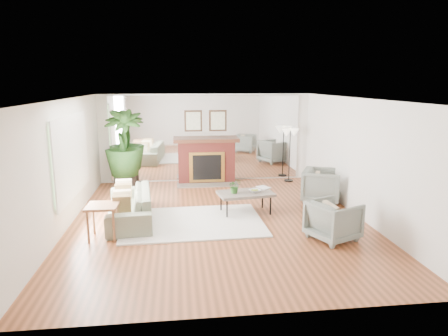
{
  "coord_description": "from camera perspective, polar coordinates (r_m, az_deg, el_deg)",
  "views": [
    {
      "loc": [
        -0.81,
        -7.87,
        2.82
      ],
      "look_at": [
        0.19,
        0.6,
        0.98
      ],
      "focal_mm": 32.0,
      "sensor_mm": 36.0,
      "label": 1
    }
  ],
  "objects": [
    {
      "name": "fruit_bowl",
      "position": [
        8.73,
        4.42,
        -3.28
      ],
      "size": [
        0.31,
        0.31,
        0.06
      ],
      "primitive_type": "imported",
      "rotation": [
        0.0,
        0.0,
        0.28
      ],
      "color": "#95633B",
      "rests_on": "coffee_table"
    },
    {
      "name": "window_panel",
      "position": [
        8.67,
        -20.99,
        1.59
      ],
      "size": [
        0.04,
        2.4,
        1.5
      ],
      "primitive_type": "cube",
      "color": "#B2E09E",
      "rests_on": "wall_left"
    },
    {
      "name": "wall_left",
      "position": [
        8.32,
        -21.8,
        0.4
      ],
      "size": [
        0.02,
        7.0,
        2.5
      ],
      "primitive_type": "cube",
      "color": "silver",
      "rests_on": "ground"
    },
    {
      "name": "book",
      "position": [
        9.04,
        5.12,
        -2.89
      ],
      "size": [
        0.33,
        0.36,
        0.02
      ],
      "primitive_type": "imported",
      "rotation": [
        0.0,
        0.0,
        0.46
      ],
      "color": "#95633B",
      "rests_on": "coffee_table"
    },
    {
      "name": "potted_ficus",
      "position": [
        11.2,
        -14.16,
        3.06
      ],
      "size": [
        1.11,
        1.11,
        2.1
      ],
      "color": "black",
      "rests_on": "ground"
    },
    {
      "name": "mirror_panel",
      "position": [
        11.48,
        -2.63,
        4.29
      ],
      "size": [
        5.4,
        0.04,
        2.4
      ],
      "primitive_type": "cube",
      "color": "silver",
      "rests_on": "wall_back"
    },
    {
      "name": "floor_lamp",
      "position": [
        11.53,
        9.43,
        4.44
      ],
      "size": [
        0.5,
        0.28,
        1.53
      ],
      "color": "black",
      "rests_on": "ground"
    },
    {
      "name": "sofa",
      "position": [
        8.54,
        -13.34,
        -5.21
      ],
      "size": [
        1.05,
        2.26,
        0.64
      ],
      "primitive_type": "imported",
      "rotation": [
        0.0,
        0.0,
        -1.48
      ],
      "color": "gray",
      "rests_on": "ground"
    },
    {
      "name": "wall_back",
      "position": [
        11.5,
        -2.64,
        4.3
      ],
      "size": [
        6.0,
        0.02,
        2.5
      ],
      "primitive_type": "cube",
      "color": "silver",
      "rests_on": "ground"
    },
    {
      "name": "armchair_back",
      "position": [
        9.82,
        13.83,
        -2.46
      ],
      "size": [
        1.17,
        1.16,
        0.8
      ],
      "primitive_type": "imported",
      "rotation": [
        0.0,
        0.0,
        1.12
      ],
      "color": "gray",
      "rests_on": "ground"
    },
    {
      "name": "armchair_front",
      "position": [
        7.58,
        15.36,
        -7.21
      ],
      "size": [
        1.05,
        1.04,
        0.73
      ],
      "primitive_type": "imported",
      "rotation": [
        0.0,
        0.0,
        2.0
      ],
      "color": "gray",
      "rests_on": "ground"
    },
    {
      "name": "wall_right",
      "position": [
        8.88,
        18.73,
        1.33
      ],
      "size": [
        0.02,
        7.0,
        2.5
      ],
      "primitive_type": "cube",
      "color": "silver",
      "rests_on": "ground"
    },
    {
      "name": "ground",
      "position": [
        8.4,
        -0.82,
        -7.46
      ],
      "size": [
        7.0,
        7.0,
        0.0
      ],
      "primitive_type": "plane",
      "color": "brown",
      "rests_on": "ground"
    },
    {
      "name": "side_table",
      "position": [
        7.64,
        -16.96,
        -5.8
      ],
      "size": [
        0.57,
        0.57,
        0.64
      ],
      "rotation": [
        0.0,
        0.0,
        -0.02
      ],
      "color": "#95633B",
      "rests_on": "ground"
    },
    {
      "name": "tabletop_plant",
      "position": [
        8.61,
        1.53,
        -2.62
      ],
      "size": [
        0.33,
        0.31,
        0.31
      ],
      "primitive_type": "imported",
      "rotation": [
        0.0,
        0.0,
        0.27
      ],
      "color": "#2F5921",
      "rests_on": "coffee_table"
    },
    {
      "name": "area_rug",
      "position": [
        8.26,
        -4.46,
        -7.72
      ],
      "size": [
        2.88,
        2.09,
        0.03
      ],
      "primitive_type": "cube",
      "rotation": [
        0.0,
        0.0,
        0.02
      ],
      "color": "white",
      "rests_on": "ground"
    },
    {
      "name": "fireplace",
      "position": [
        11.37,
        -2.53,
        1.19
      ],
      "size": [
        1.85,
        0.83,
        2.05
      ],
      "color": "maroon",
      "rests_on": "ground"
    },
    {
      "name": "coffee_table",
      "position": [
        8.73,
        3.1,
        -3.73
      ],
      "size": [
        1.27,
        0.85,
        0.47
      ],
      "rotation": [
        0.0,
        0.0,
        0.15
      ],
      "color": "#665A51",
      "rests_on": "ground"
    }
  ]
}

